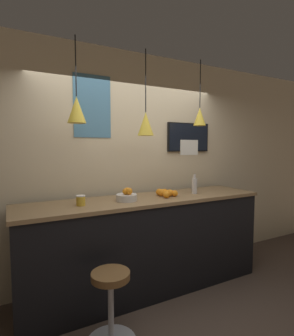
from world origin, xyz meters
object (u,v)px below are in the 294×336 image
(juice_bottle, at_px, (194,185))
(mounted_tv, at_px, (188,137))
(bar_stool, at_px, (111,300))
(spread_jar, at_px, (81,200))
(fruit_bowl, at_px, (127,196))

(juice_bottle, bearing_deg, mounted_tv, 62.71)
(bar_stool, xyz_separation_m, mounted_tv, (1.58, 1.04, 1.44))
(bar_stool, xyz_separation_m, spread_jar, (-0.10, 0.60, 0.76))
(fruit_bowl, xyz_separation_m, mounted_tv, (1.17, 0.45, 0.68))
(bar_stool, relative_size, fruit_bowl, 2.74)
(juice_bottle, relative_size, spread_jar, 2.39)
(spread_jar, bearing_deg, bar_stool, -80.88)
(juice_bottle, height_order, mounted_tv, mounted_tv)
(fruit_bowl, height_order, mounted_tv, mounted_tv)
(bar_stool, xyz_separation_m, juice_bottle, (1.35, 0.60, 0.82))
(fruit_bowl, relative_size, spread_jar, 2.24)
(fruit_bowl, xyz_separation_m, spread_jar, (-0.51, 0.01, -0.00))
(mounted_tv, bearing_deg, juice_bottle, -117.29)
(juice_bottle, relative_size, mounted_tv, 0.36)
(bar_stool, bearing_deg, juice_bottle, 23.83)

